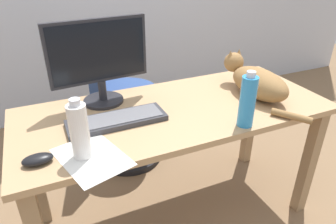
# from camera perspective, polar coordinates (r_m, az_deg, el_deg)

# --- Properties ---
(ground_plane) EXTENTS (8.00, 8.00, 0.00)m
(ground_plane) POSITION_cam_1_polar(r_m,az_deg,el_deg) (1.93, 1.18, -18.24)
(ground_plane) COLOR #846647
(desk) EXTENTS (1.53, 0.65, 0.71)m
(desk) POSITION_cam_1_polar(r_m,az_deg,el_deg) (1.55, 1.40, -2.63)
(desk) COLOR tan
(desk) RESTS_ON ground_plane
(office_chair) EXTENTS (0.49, 0.48, 0.95)m
(office_chair) POSITION_cam_1_polar(r_m,az_deg,el_deg) (2.16, -9.15, 0.80)
(office_chair) COLOR black
(office_chair) RESTS_ON ground_plane
(monitor) EXTENTS (0.48, 0.20, 0.41)m
(monitor) POSITION_cam_1_polar(r_m,az_deg,el_deg) (1.51, -12.70, 9.59)
(monitor) COLOR #232328
(monitor) RESTS_ON desk
(keyboard) EXTENTS (0.44, 0.15, 0.03)m
(keyboard) POSITION_cam_1_polar(r_m,az_deg,el_deg) (1.39, -9.49, -1.46)
(keyboard) COLOR #333338
(keyboard) RESTS_ON desk
(cat) EXTENTS (0.21, 0.61, 0.20)m
(cat) POSITION_cam_1_polar(r_m,az_deg,el_deg) (1.67, 16.09, 5.58)
(cat) COLOR olive
(cat) RESTS_ON desk
(computer_mouse) EXTENTS (0.11, 0.06, 0.04)m
(computer_mouse) POSITION_cam_1_polar(r_m,az_deg,el_deg) (1.21, -23.08, -8.11)
(computer_mouse) COLOR black
(computer_mouse) RESTS_ON desk
(paper_sheet) EXTENTS (0.28, 0.34, 0.00)m
(paper_sheet) POSITION_cam_1_polar(r_m,az_deg,el_deg) (1.19, -13.99, -8.15)
(paper_sheet) COLOR white
(paper_sheet) RESTS_ON desk
(water_bottle) EXTENTS (0.07, 0.07, 0.24)m
(water_bottle) POSITION_cam_1_polar(r_m,az_deg,el_deg) (1.15, -16.16, -3.41)
(water_bottle) COLOR silver
(water_bottle) RESTS_ON desk
(spray_bottle) EXTENTS (0.07, 0.07, 0.25)m
(spray_bottle) POSITION_cam_1_polar(r_m,az_deg,el_deg) (1.35, 14.57, 1.99)
(spray_bottle) COLOR #2D8CD1
(spray_bottle) RESTS_ON desk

